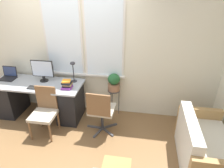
{
  "coord_description": "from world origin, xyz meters",
  "views": [
    {
      "loc": [
        1.39,
        -2.83,
        2.51
      ],
      "look_at": [
        0.89,
        0.17,
        0.94
      ],
      "focal_mm": 32.0,
      "sensor_mm": 36.0,
      "label": 1
    }
  ],
  "objects": [
    {
      "name": "folding_stool",
      "position": [
        1.15,
        -1.06,
        0.37
      ],
      "size": [
        0.37,
        0.31,
        0.42
      ],
      "color": "olive",
      "rests_on": "ground_plane"
    },
    {
      "name": "desk",
      "position": [
        -0.63,
        0.35,
        0.39
      ],
      "size": [
        1.77,
        0.7,
        0.74
      ],
      "color": "#9EA3A8",
      "rests_on": "ground_plane"
    },
    {
      "name": "couch_loveseat",
      "position": [
        2.37,
        -0.41,
        0.28
      ],
      "size": [
        0.71,
        1.22,
        0.77
      ],
      "rotation": [
        0.0,
        0.0,
        1.57
      ],
      "color": "silver",
      "rests_on": "ground_plane"
    },
    {
      "name": "monitor",
      "position": [
        -0.53,
        0.47,
        0.98
      ],
      "size": [
        0.44,
        0.17,
        0.43
      ],
      "color": "black",
      "rests_on": "desk"
    },
    {
      "name": "ground_plane",
      "position": [
        0.0,
        0.0,
        0.0
      ],
      "size": [
        14.0,
        14.0,
        0.0
      ],
      "primitive_type": "plane",
      "color": "brown"
    },
    {
      "name": "potted_plant",
      "position": [
        0.85,
        0.64,
        0.74
      ],
      "size": [
        0.24,
        0.24,
        0.35
      ],
      "color": "#9E6B4C",
      "rests_on": "plant_stand"
    },
    {
      "name": "laptop",
      "position": [
        -1.3,
        0.46,
        0.8
      ],
      "size": [
        0.3,
        0.24,
        0.23
      ],
      "color": "black",
      "rests_on": "desk"
    },
    {
      "name": "wall_back_with_window",
      "position": [
        0.01,
        0.78,
        1.36
      ],
      "size": [
        9.0,
        0.12,
        2.7
      ],
      "color": "beige",
      "rests_on": "ground_plane"
    },
    {
      "name": "office_chair_swivel",
      "position": [
        0.71,
        0.04,
        0.48
      ],
      "size": [
        0.56,
        0.58,
        0.89
      ],
      "rotation": [
        0.0,
        0.0,
        3.1
      ],
      "color": "#47474C",
      "rests_on": "ground_plane"
    },
    {
      "name": "book_stack",
      "position": [
        0.03,
        0.25,
        0.82
      ],
      "size": [
        0.19,
        0.18,
        0.16
      ],
      "color": "purple",
      "rests_on": "desk"
    },
    {
      "name": "mouse",
      "position": [
        -0.25,
        0.16,
        0.76
      ],
      "size": [
        0.04,
        0.06,
        0.03
      ],
      "color": "black",
      "rests_on": "desk"
    },
    {
      "name": "plant_stand",
      "position": [
        0.85,
        0.64,
        0.5
      ],
      "size": [
        0.25,
        0.25,
        0.57
      ],
      "color": "#333338",
      "rests_on": "ground_plane"
    },
    {
      "name": "desk_chair_wooden",
      "position": [
        -0.28,
        -0.13,
        0.46
      ],
      "size": [
        0.43,
        0.44,
        0.88
      ],
      "rotation": [
        0.0,
        0.0,
        0.01
      ],
      "color": "brown",
      "rests_on": "ground_plane"
    },
    {
      "name": "desk_lamp",
      "position": [
        0.07,
        0.54,
        1.04
      ],
      "size": [
        0.11,
        0.11,
        0.42
      ],
      "color": "#2D2D33",
      "rests_on": "desk"
    },
    {
      "name": "keyboard",
      "position": [
        -0.52,
        0.15,
        0.75
      ],
      "size": [
        0.36,
        0.13,
        0.02
      ],
      "color": "black",
      "rests_on": "desk"
    }
  ]
}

